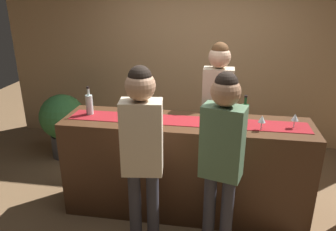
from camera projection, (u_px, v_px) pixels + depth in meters
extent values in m
plane|color=brown|center=(184.00, 209.00, 3.64)|extent=(10.00, 10.00, 0.00)
cube|color=tan|center=(200.00, 49.00, 4.88)|extent=(6.00, 0.12, 2.90)
cube|color=#472B19|center=(185.00, 167.00, 3.45)|extent=(2.50, 0.60, 1.05)
cube|color=maroon|center=(186.00, 121.00, 3.27)|extent=(2.37, 0.28, 0.01)
cylinder|color=#194723|center=(244.00, 115.00, 3.13)|extent=(0.07, 0.07, 0.21)
cylinder|color=#194723|center=(245.00, 101.00, 3.08)|extent=(0.03, 0.03, 0.08)
cylinder|color=black|center=(246.00, 96.00, 3.06)|extent=(0.03, 0.03, 0.02)
cylinder|color=#B2C6C1|center=(89.00, 105.00, 3.41)|extent=(0.07, 0.07, 0.21)
cylinder|color=#B2C6C1|center=(88.00, 92.00, 3.36)|extent=(0.03, 0.03, 0.08)
cylinder|color=black|center=(88.00, 87.00, 3.34)|extent=(0.03, 0.03, 0.02)
cylinder|color=silver|center=(261.00, 130.00, 3.06)|extent=(0.06, 0.06, 0.00)
cylinder|color=silver|center=(261.00, 126.00, 3.05)|extent=(0.01, 0.01, 0.08)
cone|color=silver|center=(262.00, 119.00, 3.02)|extent=(0.07, 0.07, 0.06)
cylinder|color=silver|center=(293.00, 128.00, 3.10)|extent=(0.06, 0.06, 0.00)
cylinder|color=silver|center=(294.00, 124.00, 3.09)|extent=(0.01, 0.01, 0.08)
cone|color=silver|center=(295.00, 117.00, 3.06)|extent=(0.07, 0.07, 0.06)
cylinder|color=silver|center=(218.00, 123.00, 3.21)|extent=(0.06, 0.06, 0.00)
cylinder|color=silver|center=(218.00, 119.00, 3.20)|extent=(0.01, 0.01, 0.08)
cone|color=silver|center=(219.00, 113.00, 3.17)|extent=(0.07, 0.07, 0.06)
cylinder|color=#26262B|center=(221.00, 154.00, 3.97)|extent=(0.11, 0.11, 0.82)
cylinder|color=#26262B|center=(208.00, 153.00, 4.00)|extent=(0.11, 0.11, 0.82)
cube|color=beige|center=(217.00, 96.00, 3.72)|extent=(0.34, 0.20, 0.65)
sphere|color=#DBAD89|center=(220.00, 57.00, 3.57)|extent=(0.25, 0.25, 0.25)
sphere|color=brown|center=(220.00, 51.00, 3.54)|extent=(0.19, 0.19, 0.19)
cylinder|color=#33333D|center=(209.00, 212.00, 2.96)|extent=(0.11, 0.11, 0.79)
cylinder|color=#33333D|center=(227.00, 217.00, 2.90)|extent=(0.11, 0.11, 0.79)
cube|color=#4C6B4C|center=(222.00, 142.00, 2.68)|extent=(0.38, 0.28, 0.63)
sphere|color=#9E7051|center=(226.00, 92.00, 2.52)|extent=(0.24, 0.24, 0.24)
sphere|color=black|center=(226.00, 83.00, 2.50)|extent=(0.19, 0.19, 0.19)
cylinder|color=#33333D|center=(135.00, 211.00, 2.96)|extent=(0.11, 0.11, 0.81)
cylinder|color=#33333D|center=(153.00, 211.00, 2.96)|extent=(0.11, 0.11, 0.81)
cube|color=beige|center=(142.00, 138.00, 2.70)|extent=(0.36, 0.24, 0.64)
sphere|color=tan|center=(140.00, 86.00, 2.54)|extent=(0.24, 0.24, 0.24)
sphere|color=black|center=(140.00, 77.00, 2.52)|extent=(0.19, 0.19, 0.19)
cylinder|color=#4C4C51|center=(66.00, 144.00, 4.77)|extent=(0.39, 0.39, 0.34)
sphere|color=#387A3D|center=(62.00, 117.00, 4.62)|extent=(0.63, 0.63, 0.63)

